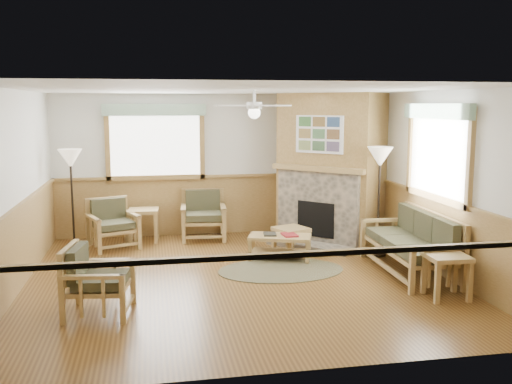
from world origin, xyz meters
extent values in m
cube|color=brown|center=(0.00, 0.00, -0.01)|extent=(6.00, 6.00, 0.01)
cube|color=white|center=(0.00, 0.00, 2.70)|extent=(6.00, 6.00, 0.01)
cube|color=silver|center=(0.00, 3.00, 1.35)|extent=(6.00, 0.02, 2.70)
cube|color=silver|center=(0.00, -3.00, 1.35)|extent=(6.00, 0.02, 2.70)
cube|color=silver|center=(-3.00, 0.00, 1.35)|extent=(0.02, 6.00, 2.70)
cube|color=silver|center=(3.00, 0.00, 1.35)|extent=(0.02, 6.00, 2.70)
cylinder|color=#4C462E|center=(0.70, 0.26, 0.01)|extent=(2.28, 2.28, 0.01)
cube|color=maroon|center=(0.98, 0.84, 0.43)|extent=(0.24, 0.31, 0.03)
cube|color=#262720|center=(0.68, 0.96, 0.42)|extent=(0.24, 0.30, 0.03)
camera|label=1|loc=(-1.21, -7.90, 2.49)|focal=40.00mm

